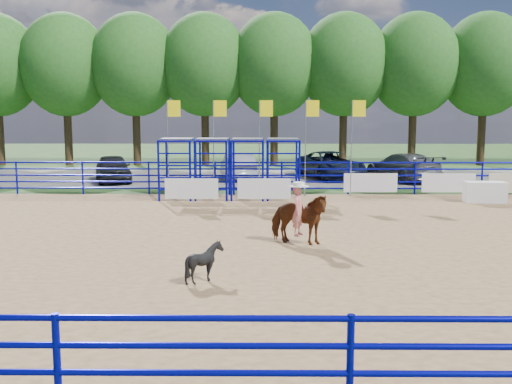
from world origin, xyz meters
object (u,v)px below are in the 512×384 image
Objects in this scene: car_c at (331,165)px; calf at (205,262)px; horse_and_rider at (299,214)px; car_d at (402,167)px; car_b at (238,167)px; car_a at (113,168)px; announcer_table at (485,192)px.

calf is at bearing -119.53° from car_c.
horse_and_rider reaches higher than calf.
calf is at bearing -121.50° from horse_and_rider.
horse_and_rider is 0.46× the size of car_d.
horse_and_rider reaches higher than car_c.
calf is 0.15× the size of car_c.
car_c is at bearing 174.21° from car_b.
car_c reaches higher than car_a.
horse_and_rider is 17.33m from car_c.
car_a is at bearing 0.05° from car_b.
car_d reaches higher than car_b.
announcer_table is 10.63m from car_c.
horse_and_rider is 16.73m from car_b.
car_c is (-5.18, 9.27, 0.33)m from announcer_table.
car_c reaches higher than calf.
horse_and_rider reaches higher than car_d.
calf is 21.32m from car_c.
car_a is 1.01× the size of car_b.
car_d reaches higher than car_a.
car_d is at bearing -15.66° from car_a.
calf is 0.20× the size of car_b.
announcer_table is at bearing 128.68° from car_b.
horse_and_rider is at bearing -77.93° from car_a.
horse_and_rider is 0.56× the size of car_a.
car_c is (11.96, 1.86, 0.03)m from car_a.
horse_and_rider is 17.40m from car_d.
car_a is 6.83m from car_b.
announcer_table is 0.37× the size of car_a.
car_b is 9.11m from car_d.
car_d is at bearing -30.77° from car_c.
announcer_table is 0.66× the size of horse_and_rider.
car_c is at bearing 80.28° from horse_and_rider.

